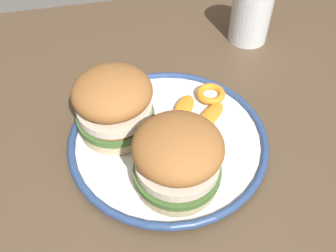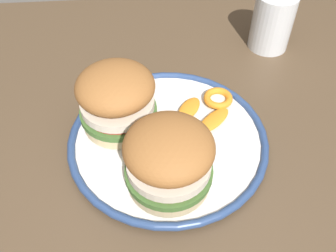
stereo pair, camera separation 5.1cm
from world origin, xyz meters
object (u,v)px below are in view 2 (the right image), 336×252
at_px(dinner_plate, 168,139).
at_px(sandwich_half_right, 117,98).
at_px(sandwich_half_left, 169,159).
at_px(drinking_glass, 272,25).
at_px(dining_table, 194,184).

bearing_deg(dinner_plate, sandwich_half_right, 153.94).
distance_m(dinner_plate, sandwich_half_right, 0.10).
bearing_deg(sandwich_half_left, dinner_plate, 86.05).
relative_size(sandwich_half_right, drinking_glass, 1.43).
xyz_separation_m(dining_table, drinking_glass, (0.18, 0.26, 0.14)).
xyz_separation_m(dinner_plate, drinking_glass, (0.22, 0.24, 0.04)).
bearing_deg(drinking_glass, sandwich_half_left, -125.21).
height_order(dinner_plate, sandwich_half_left, sandwich_half_left).
bearing_deg(dinner_plate, dining_table, -23.05).
relative_size(dining_table, sandwich_half_right, 9.01).
bearing_deg(sandwich_half_right, dining_table, -24.96).
bearing_deg(drinking_glass, sandwich_half_right, -145.37).
xyz_separation_m(dining_table, sandwich_half_right, (-0.12, 0.05, 0.16)).
height_order(sandwich_half_right, drinking_glass, sandwich_half_right).
xyz_separation_m(dining_table, dinner_plate, (-0.04, 0.02, 0.10)).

